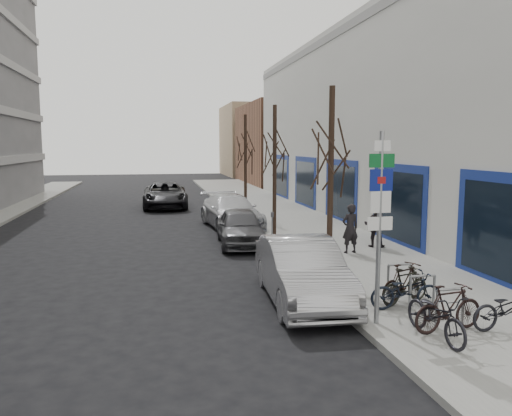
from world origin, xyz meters
name	(u,v)px	position (x,y,z in m)	size (l,w,h in m)	color
ground	(266,339)	(0.00, 0.00, 0.00)	(120.00, 120.00, 0.00)	black
sidewalk_east	(319,238)	(4.50, 10.00, 0.07)	(5.00, 70.00, 0.15)	slate
commercial_building	(495,126)	(17.00, 16.00, 5.00)	(20.00, 32.00, 10.00)	#B7B7B2
brick_building_far	(304,144)	(13.00, 40.00, 4.00)	(12.00, 14.00, 8.00)	brown
tan_building_far	(274,141)	(13.50, 55.00, 4.50)	(13.00, 12.00, 9.00)	#937A5B
highway_sign_pole	(380,216)	(2.40, -0.01, 2.46)	(0.55, 0.10, 4.20)	gray
bike_rack	(422,288)	(3.80, 0.60, 0.66)	(0.66, 2.26, 0.83)	gray
tree_near	(331,138)	(2.60, 3.50, 4.10)	(1.80, 1.80, 5.50)	black
tree_mid	(275,140)	(2.60, 10.00, 4.10)	(1.80, 1.80, 5.50)	black
tree_far	(245,141)	(2.60, 16.50, 4.10)	(1.80, 1.80, 5.50)	black
meter_front	(320,257)	(2.15, 3.00, 0.92)	(0.10, 0.08, 1.27)	gray
meter_mid	(272,225)	(2.15, 8.50, 0.92)	(0.10, 0.08, 1.27)	gray
meter_back	(246,208)	(2.15, 14.00, 0.92)	(0.10, 0.08, 1.27)	gray
bike_near_left	(436,311)	(3.15, -1.04, 0.70)	(0.55, 1.82, 1.11)	black
bike_near_right	(449,307)	(3.61, -0.75, 0.66)	(0.50, 1.67, 1.01)	black
bike_mid_curb	(406,287)	(3.45, 0.73, 0.66)	(0.51, 1.67, 1.02)	black
bike_mid_inner	(405,285)	(3.64, 1.08, 0.60)	(0.44, 1.48, 0.90)	black
bike_far_curb	(509,305)	(4.90, -0.86, 0.67)	(0.51, 1.70, 1.04)	black
bike_far_inner	(404,282)	(3.67, 1.23, 0.64)	(0.48, 1.62, 0.98)	black
parked_car_front	(302,271)	(1.40, 2.17, 0.80)	(1.68, 4.83, 1.59)	#A4A4A9
parked_car_mid	(241,227)	(1.12, 9.53, 0.73)	(1.71, 4.26, 1.45)	#49484D
parked_car_back	(231,211)	(1.40, 13.78, 0.78)	(2.19, 5.38, 1.56)	#B6B7BC
lane_car	(165,195)	(-1.50, 22.25, 0.80)	(2.65, 5.75, 1.60)	black
pedestrian_near	(350,229)	(4.53, 6.69, 1.02)	(0.63, 0.41, 1.73)	black
pedestrian_far	(375,225)	(5.83, 7.51, 0.97)	(0.61, 0.41, 1.65)	black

